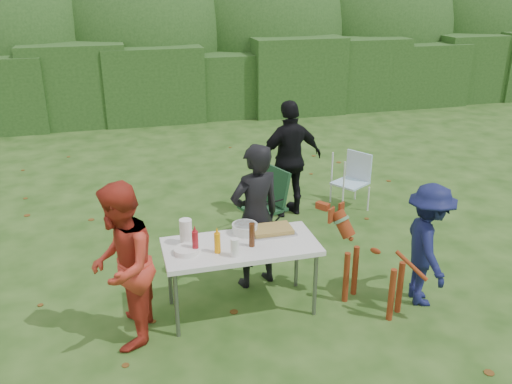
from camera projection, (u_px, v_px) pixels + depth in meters
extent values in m
plane|color=#1E4211|center=(226.00, 302.00, 5.64)|extent=(80.00, 80.00, 0.00)
cube|color=#23471C|center=(153.00, 83.00, 12.49)|extent=(22.00, 1.40, 1.70)
ellipsoid|color=#3D6628|center=(145.00, 41.00, 13.64)|extent=(20.00, 2.60, 3.20)
cube|color=silver|center=(241.00, 246.00, 5.26)|extent=(1.50, 0.70, 0.05)
cylinder|color=slate|center=(177.00, 305.00, 4.99)|extent=(0.04, 0.04, 0.69)
cylinder|color=slate|center=(315.00, 284.00, 5.31)|extent=(0.04, 0.04, 0.69)
cylinder|color=slate|center=(170.00, 275.00, 5.49)|extent=(0.04, 0.04, 0.69)
cylinder|color=slate|center=(297.00, 258.00, 5.81)|extent=(0.04, 0.04, 0.69)
imported|color=black|center=(255.00, 217.00, 5.71)|extent=(0.67, 0.53, 1.60)
imported|color=#B73223|center=(122.00, 266.00, 4.78)|extent=(0.72, 0.85, 1.55)
imported|color=black|center=(290.00, 159.00, 7.43)|extent=(1.01, 0.55, 1.63)
imported|color=#121744|center=(427.00, 245.00, 5.43)|extent=(0.67, 0.93, 1.29)
cube|color=#B7B7BA|center=(272.00, 232.00, 5.49)|extent=(0.45, 0.30, 0.02)
cube|color=#A98A42|center=(272.00, 229.00, 5.48)|extent=(0.40, 0.26, 0.04)
cylinder|color=orange|center=(217.00, 243.00, 5.06)|extent=(0.06, 0.06, 0.20)
cylinder|color=#A3161F|center=(195.00, 242.00, 5.06)|extent=(0.06, 0.06, 0.22)
cylinder|color=#47230F|center=(252.00, 235.00, 5.17)|extent=(0.06, 0.06, 0.24)
cylinder|color=white|center=(186.00, 232.00, 5.20)|extent=(0.12, 0.12, 0.26)
cylinder|color=white|center=(235.00, 248.00, 5.00)|extent=(0.08, 0.08, 0.18)
cylinder|color=silver|center=(245.00, 229.00, 5.46)|extent=(0.26, 0.26, 0.10)
cylinder|color=white|center=(186.00, 250.00, 5.08)|extent=(0.24, 0.24, 0.05)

